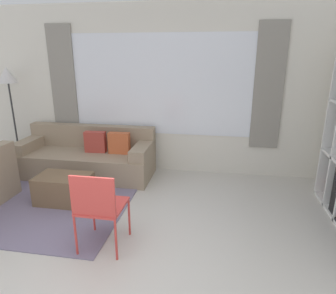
# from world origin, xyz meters

# --- Properties ---
(wall_back) EXTENTS (6.68, 0.11, 2.70)m
(wall_back) POSITION_xyz_m (0.00, 3.09, 1.36)
(wall_back) COLOR silver
(wall_back) RESTS_ON ground_plane
(area_rug) EXTENTS (2.66, 2.01, 0.01)m
(area_rug) POSITION_xyz_m (-1.52, 1.55, 0.01)
(area_rug) COLOR slate
(area_rug) RESTS_ON ground_plane
(couch_main) EXTENTS (2.18, 0.84, 0.78)m
(couch_main) POSITION_xyz_m (-1.16, 2.63, 0.29)
(couch_main) COLOR gray
(couch_main) RESTS_ON ground_plane
(ottoman) EXTENTS (0.71, 0.45, 0.39)m
(ottoman) POSITION_xyz_m (-1.05, 1.63, 0.19)
(ottoman) COLOR brown
(ottoman) RESTS_ON ground_plane
(floor_lamp) EXTENTS (0.33, 0.33, 1.73)m
(floor_lamp) POSITION_xyz_m (-2.52, 2.78, 1.49)
(floor_lamp) COLOR black
(floor_lamp) RESTS_ON ground_plane
(folding_chair) EXTENTS (0.44, 0.46, 0.86)m
(folding_chair) POSITION_xyz_m (-0.17, 0.74, 0.52)
(folding_chair) COLOR #CC3D38
(folding_chair) RESTS_ON ground_plane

